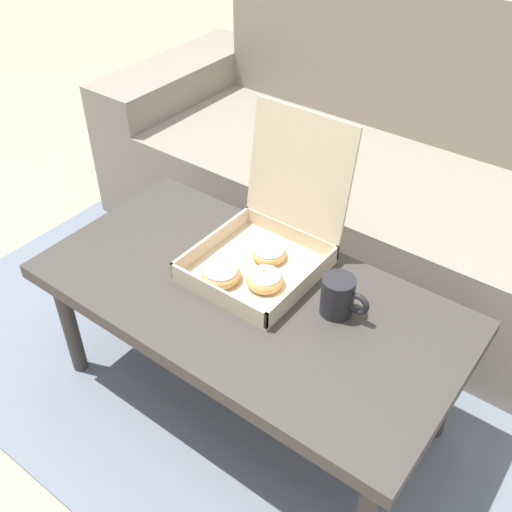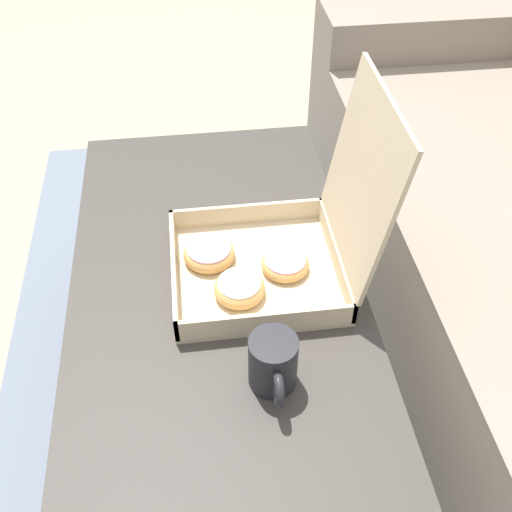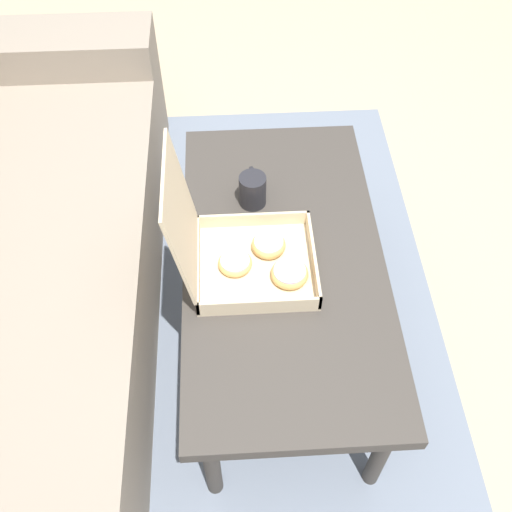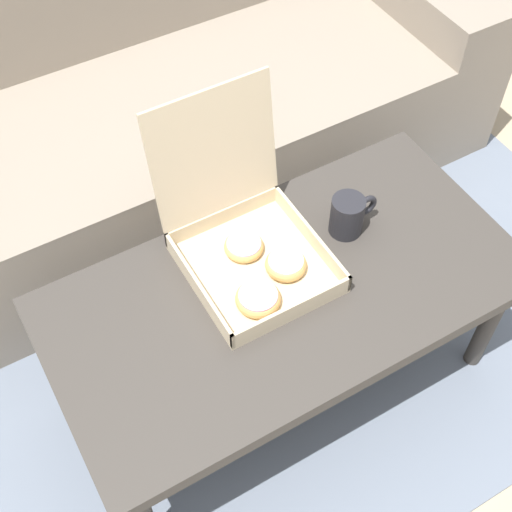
% 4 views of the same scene
% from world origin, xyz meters
% --- Properties ---
extents(ground_plane, '(12.00, 12.00, 0.00)m').
position_xyz_m(ground_plane, '(0.00, 0.00, 0.00)').
color(ground_plane, tan).
extents(area_rug, '(2.27, 1.77, 0.01)m').
position_xyz_m(area_rug, '(0.00, 0.30, 0.01)').
color(area_rug, slate).
rests_on(area_rug, ground_plane).
extents(coffee_table, '(1.08, 0.56, 0.42)m').
position_xyz_m(coffee_table, '(0.00, -0.05, 0.38)').
color(coffee_table, '#3D3833').
rests_on(coffee_table, ground_plane).
extents(pastry_box, '(0.30, 0.37, 0.37)m').
position_xyz_m(pastry_box, '(-0.03, 0.06, 0.49)').
color(pastry_box, beige).
rests_on(pastry_box, coffee_table).
extents(coffee_mug, '(0.12, 0.08, 0.10)m').
position_xyz_m(coffee_mug, '(0.22, 0.03, 0.47)').
color(coffee_mug, '#232328').
rests_on(coffee_mug, coffee_table).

